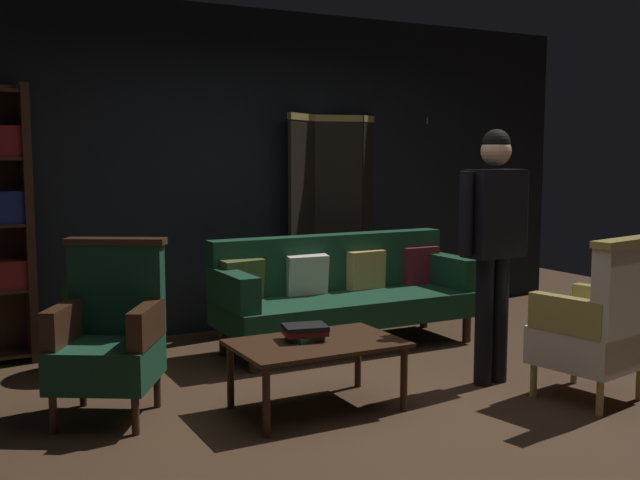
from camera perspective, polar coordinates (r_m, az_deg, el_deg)
ground_plane at (r=4.72m, az=4.65°, el=-12.53°), size 10.00×10.00×0.00m
back_wall at (r=6.66m, az=-6.67°, el=5.27°), size 7.20×0.10×2.80m
folding_screen at (r=7.15m, az=2.71°, el=2.06°), size 1.66×0.43×1.90m
velvet_couch at (r=6.09m, az=1.70°, el=-3.74°), size 2.12×0.78×0.88m
coffee_table at (r=4.56m, az=-0.26°, el=-8.26°), size 1.00×0.64×0.42m
armchair_gilt_accent at (r=4.99m, az=20.34°, el=-6.01°), size 0.68×0.68×1.04m
armchair_wing_left at (r=4.59m, az=-15.67°, el=-6.91°), size 0.79×0.79×1.04m
standing_figure at (r=5.11m, az=13.03°, el=0.58°), size 0.59×0.25×1.70m
potted_plant at (r=5.62m, az=-16.13°, el=-4.47°), size 0.56×0.56×0.85m
book_green_cloth at (r=4.58m, az=-1.13°, el=-7.39°), size 0.21×0.19×0.03m
book_red_leather at (r=4.58m, az=-1.13°, el=-7.01°), size 0.29×0.22×0.03m
book_black_cloth at (r=4.57m, az=-1.13°, el=-6.64°), size 0.29×0.25×0.03m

